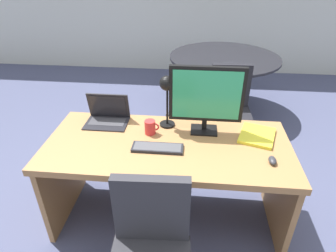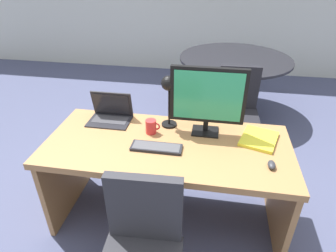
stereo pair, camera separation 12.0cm
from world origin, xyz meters
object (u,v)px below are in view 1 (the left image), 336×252
(mouse, at_px, (272,160))
(coffee_mug, at_px, (150,127))
(monitor, at_px, (206,96))
(laptop, at_px, (108,113))
(desk_lamp, at_px, (167,90))
(book, at_px, (257,135))
(meeting_chair_near, at_px, (195,116))
(meeting_table, at_px, (223,69))
(keyboard, at_px, (158,148))
(desk, at_px, (168,161))
(meeting_chair_far, at_px, (229,116))

(mouse, bearing_deg, coffee_mug, 161.82)
(monitor, height_order, laptop, monitor)
(desk_lamp, relative_size, book, 1.23)
(mouse, relative_size, coffee_mug, 0.79)
(desk_lamp, xyz_separation_m, meeting_chair_near, (0.22, 1.01, -0.76))
(coffee_mug, xyz_separation_m, meeting_table, (0.69, 1.95, -0.22))
(book, bearing_deg, desk_lamp, 173.21)
(desk_lamp, distance_m, book, 0.75)
(mouse, bearing_deg, keyboard, 174.15)
(desk, height_order, meeting_chair_far, meeting_chair_far)
(keyboard, xyz_separation_m, book, (0.72, 0.23, 0.00))
(mouse, distance_m, coffee_mug, 0.89)
(laptop, bearing_deg, keyboard, -38.52)
(meeting_table, bearing_deg, desk_lamp, -107.36)
(meeting_table, bearing_deg, desk, -105.13)
(meeting_chair_far, bearing_deg, meeting_chair_near, 170.89)
(desk, height_order, keyboard, keyboard)
(desk, height_order, laptop, laptop)
(monitor, height_order, book, monitor)
(desk, xyz_separation_m, meeting_chair_near, (0.20, 1.20, -0.25))
(desk, distance_m, meeting_chair_far, 1.29)
(keyboard, distance_m, book, 0.75)
(laptop, distance_m, mouse, 1.29)
(monitor, relative_size, keyboard, 1.51)
(coffee_mug, distance_m, meeting_chair_near, 1.28)
(coffee_mug, bearing_deg, laptop, 156.70)
(meeting_chair_far, bearing_deg, desk_lamp, -122.31)
(laptop, relative_size, coffee_mug, 3.03)
(keyboard, height_order, meeting_table, keyboard)
(monitor, bearing_deg, meeting_chair_near, 93.58)
(keyboard, relative_size, meeting_chair_near, 0.45)
(desk_lamp, bearing_deg, book, -6.79)
(laptop, height_order, meeting_chair_far, laptop)
(laptop, distance_m, meeting_table, 2.09)
(desk_lamp, height_order, meeting_table, desk_lamp)
(meeting_chair_far, bearing_deg, desk, -116.81)
(desk, relative_size, meeting_chair_near, 2.24)
(laptop, distance_m, keyboard, 0.58)
(laptop, relative_size, book, 0.97)
(mouse, bearing_deg, laptop, 160.22)
(mouse, bearing_deg, book, 98.78)
(laptop, distance_m, desk_lamp, 0.54)
(desk, xyz_separation_m, laptop, (-0.51, 0.23, 0.26))
(mouse, height_order, meeting_chair_far, meeting_chair_far)
(monitor, height_order, desk_lamp, monitor)
(mouse, xyz_separation_m, desk_lamp, (-0.73, 0.39, 0.29))
(keyboard, bearing_deg, desk_lamp, 83.66)
(desk_lamp, distance_m, meeting_table, 1.98)
(meeting_table, height_order, meeting_chair_far, meeting_chair_far)
(desk_lamp, height_order, coffee_mug, desk_lamp)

